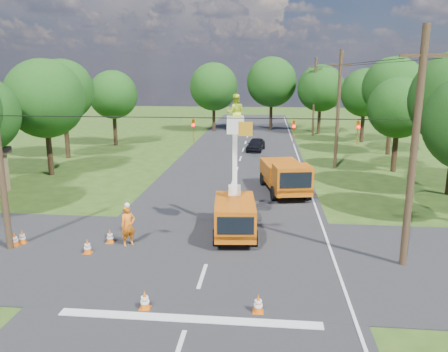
# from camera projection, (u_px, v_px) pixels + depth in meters

# --- Properties ---
(ground) EXTENTS (140.00, 140.00, 0.00)m
(ground) POSITION_uv_depth(u_px,v_px,m) (237.00, 170.00, 37.22)
(ground) COLOR #2A4414
(ground) RESTS_ON ground
(road_main) EXTENTS (12.00, 100.00, 0.06)m
(road_main) POSITION_uv_depth(u_px,v_px,m) (237.00, 170.00, 37.22)
(road_main) COLOR black
(road_main) RESTS_ON ground
(road_cross) EXTENTS (56.00, 10.00, 0.07)m
(road_cross) POSITION_uv_depth(u_px,v_px,m) (209.00, 257.00, 19.80)
(road_cross) COLOR black
(road_cross) RESTS_ON ground
(stop_bar) EXTENTS (9.00, 0.45, 0.02)m
(stop_bar) POSITION_uv_depth(u_px,v_px,m) (189.00, 320.00, 14.76)
(stop_bar) COLOR silver
(stop_bar) RESTS_ON ground
(edge_line) EXTENTS (0.12, 90.00, 0.02)m
(edge_line) POSITION_uv_depth(u_px,v_px,m) (303.00, 172.00, 36.68)
(edge_line) COLOR silver
(edge_line) RESTS_ON ground
(bucket_truck) EXTENTS (2.49, 5.47, 7.13)m
(bucket_truck) POSITION_uv_depth(u_px,v_px,m) (235.00, 205.00, 22.23)
(bucket_truck) COLOR #C75B0E
(bucket_truck) RESTS_ON ground
(second_truck) EXTENTS (3.47, 6.67, 2.38)m
(second_truck) POSITION_uv_depth(u_px,v_px,m) (285.00, 176.00, 29.96)
(second_truck) COLOR #C75B0E
(second_truck) RESTS_ON ground
(ground_worker) EXTENTS (0.87, 0.85, 2.02)m
(ground_worker) POSITION_uv_depth(u_px,v_px,m) (128.00, 226.00, 20.88)
(ground_worker) COLOR orange
(ground_worker) RESTS_ON ground
(distant_car) EXTENTS (2.17, 4.19, 1.36)m
(distant_car) POSITION_uv_depth(u_px,v_px,m) (256.00, 145.00, 46.29)
(distant_car) COLOR black
(distant_car) RESTS_ON ground
(traffic_cone_0) EXTENTS (0.38, 0.38, 0.71)m
(traffic_cone_0) POSITION_uv_depth(u_px,v_px,m) (145.00, 300.00, 15.35)
(traffic_cone_0) COLOR #DE5C0B
(traffic_cone_0) RESTS_ON ground
(traffic_cone_1) EXTENTS (0.38, 0.38, 0.71)m
(traffic_cone_1) POSITION_uv_depth(u_px,v_px,m) (258.00, 304.00, 15.12)
(traffic_cone_1) COLOR #DE5C0B
(traffic_cone_1) RESTS_ON ground
(traffic_cone_2) EXTENTS (0.38, 0.38, 0.71)m
(traffic_cone_2) POSITION_uv_depth(u_px,v_px,m) (236.00, 218.00, 23.91)
(traffic_cone_2) COLOR #DE5C0B
(traffic_cone_2) RESTS_ON ground
(traffic_cone_3) EXTENTS (0.38, 0.38, 0.71)m
(traffic_cone_3) POSITION_uv_depth(u_px,v_px,m) (278.00, 193.00, 28.91)
(traffic_cone_3) COLOR #DE5C0B
(traffic_cone_3) RESTS_ON ground
(traffic_cone_4) EXTENTS (0.38, 0.38, 0.71)m
(traffic_cone_4) POSITION_uv_depth(u_px,v_px,m) (87.00, 246.00, 20.06)
(traffic_cone_4) COLOR #DE5C0B
(traffic_cone_4) RESTS_ON ground
(traffic_cone_5) EXTENTS (0.38, 0.38, 0.71)m
(traffic_cone_5) POSITION_uv_depth(u_px,v_px,m) (22.00, 237.00, 21.24)
(traffic_cone_5) COLOR #DE5C0B
(traffic_cone_5) RESTS_ON ground
(traffic_cone_6) EXTENTS (0.38, 0.38, 0.71)m
(traffic_cone_6) POSITION_uv_depth(u_px,v_px,m) (15.00, 239.00, 20.91)
(traffic_cone_6) COLOR #DE5C0B
(traffic_cone_6) RESTS_ON ground
(traffic_cone_7) EXTENTS (0.38, 0.38, 0.71)m
(traffic_cone_7) POSITION_uv_depth(u_px,v_px,m) (286.00, 178.00, 33.05)
(traffic_cone_7) COLOR #DE5C0B
(traffic_cone_7) RESTS_ON ground
(traffic_cone_8) EXTENTS (0.38, 0.38, 0.71)m
(traffic_cone_8) POSITION_uv_depth(u_px,v_px,m) (110.00, 236.00, 21.30)
(traffic_cone_8) COLOR #DE5C0B
(traffic_cone_8) RESTS_ON ground
(pole_right_near) EXTENTS (1.80, 0.30, 10.00)m
(pole_right_near) POSITION_uv_depth(u_px,v_px,m) (414.00, 149.00, 17.80)
(pole_right_near) COLOR #4C3823
(pole_right_near) RESTS_ON ground
(pole_right_mid) EXTENTS (1.80, 0.30, 10.00)m
(pole_right_mid) POSITION_uv_depth(u_px,v_px,m) (338.00, 109.00, 37.16)
(pole_right_mid) COLOR #4C3823
(pole_right_mid) RESTS_ON ground
(pole_right_far) EXTENTS (1.80, 0.30, 10.00)m
(pole_right_far) POSITION_uv_depth(u_px,v_px,m) (314.00, 96.00, 56.52)
(pole_right_far) COLOR #4C3823
(pole_right_far) RESTS_ON ground
(signal_span) EXTENTS (18.00, 0.29, 1.07)m
(signal_span) POSITION_uv_depth(u_px,v_px,m) (260.00, 128.00, 18.21)
(signal_span) COLOR black
(signal_span) RESTS_ON ground
(tree_left_d) EXTENTS (6.20, 6.20, 9.24)m
(tree_left_d) POSITION_uv_depth(u_px,v_px,m) (45.00, 99.00, 34.33)
(tree_left_d) COLOR #382616
(tree_left_d) RESTS_ON ground
(tree_left_e) EXTENTS (5.80, 5.80, 9.41)m
(tree_left_e) POSITION_uv_depth(u_px,v_px,m) (63.00, 90.00, 41.20)
(tree_left_e) COLOR #382616
(tree_left_e) RESTS_ON ground
(tree_left_f) EXTENTS (5.40, 5.40, 8.40)m
(tree_left_f) POSITION_uv_depth(u_px,v_px,m) (113.00, 95.00, 48.94)
(tree_left_f) COLOR #382616
(tree_left_f) RESTS_ON ground
(tree_right_c) EXTENTS (5.00, 5.00, 7.83)m
(tree_right_c) POSITION_uv_depth(u_px,v_px,m) (399.00, 108.00, 35.69)
(tree_right_c) COLOR #382616
(tree_right_c) RESTS_ON ground
(tree_right_d) EXTENTS (6.00, 6.00, 9.70)m
(tree_right_d) POSITION_uv_depth(u_px,v_px,m) (393.00, 88.00, 42.97)
(tree_right_d) COLOR #382616
(tree_right_d) RESTS_ON ground
(tree_right_e) EXTENTS (5.60, 5.60, 8.63)m
(tree_right_e) POSITION_uv_depth(u_px,v_px,m) (365.00, 93.00, 51.01)
(tree_right_e) COLOR #382616
(tree_right_e) RESTS_ON ground
(tree_far_a) EXTENTS (6.60, 6.60, 9.50)m
(tree_far_a) POSITION_uv_depth(u_px,v_px,m) (214.00, 87.00, 60.46)
(tree_far_a) COLOR #382616
(tree_far_a) RESTS_ON ground
(tree_far_b) EXTENTS (7.00, 7.00, 10.32)m
(tree_far_b) POSITION_uv_depth(u_px,v_px,m) (272.00, 82.00, 61.49)
(tree_far_b) COLOR #382616
(tree_far_b) RESTS_ON ground
(tree_far_c) EXTENTS (6.20, 6.20, 9.18)m
(tree_far_c) POSITION_uv_depth(u_px,v_px,m) (321.00, 88.00, 58.14)
(tree_far_c) COLOR #382616
(tree_far_c) RESTS_ON ground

